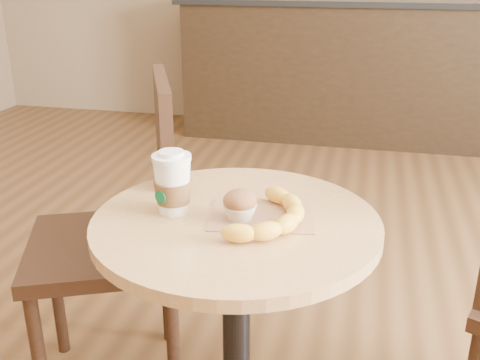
# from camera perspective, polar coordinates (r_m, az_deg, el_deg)

# --- Properties ---
(cafe_table) EXTENTS (0.67, 0.67, 0.75)m
(cafe_table) POSITION_cam_1_polar(r_m,az_deg,el_deg) (1.42, -0.37, -12.25)
(cafe_table) COLOR black
(cafe_table) RESTS_ON ground
(chair_left) EXTENTS (0.58, 0.58, 1.01)m
(chair_left) POSITION_cam_1_polar(r_m,az_deg,el_deg) (1.73, -11.54, -4.90)
(chair_left) COLOR black
(chair_left) RESTS_ON ground
(service_counter) EXTENTS (2.30, 0.65, 1.04)m
(service_counter) POSITION_cam_1_polar(r_m,az_deg,el_deg) (4.41, 9.32, 11.03)
(service_counter) COLOR black
(service_counter) RESTS_ON ground
(kraft_bag) EXTENTS (0.27, 0.22, 0.00)m
(kraft_bag) POSITION_cam_1_polar(r_m,az_deg,el_deg) (1.31, 2.20, -3.62)
(kraft_bag) COLOR #9C6D4B
(kraft_bag) RESTS_ON cafe_table
(coffee_cup) EXTENTS (0.09, 0.09, 0.15)m
(coffee_cup) POSITION_cam_1_polar(r_m,az_deg,el_deg) (1.32, -6.85, -0.54)
(coffee_cup) COLOR white
(coffee_cup) RESTS_ON cafe_table
(muffin) EXTENTS (0.08, 0.08, 0.07)m
(muffin) POSITION_cam_1_polar(r_m,az_deg,el_deg) (1.28, -0.02, -2.55)
(muffin) COLOR silver
(muffin) RESTS_ON kraft_bag
(banana) EXTENTS (0.26, 0.34, 0.04)m
(banana) POSITION_cam_1_polar(r_m,az_deg,el_deg) (1.27, 3.27, -3.45)
(banana) COLOR yellow
(banana) RESTS_ON kraft_bag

